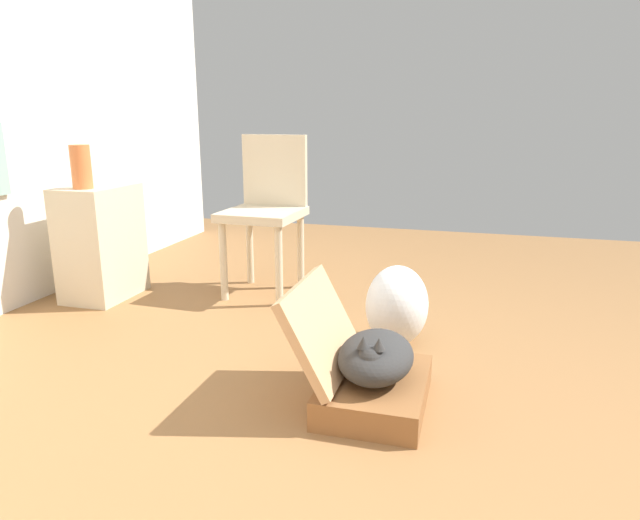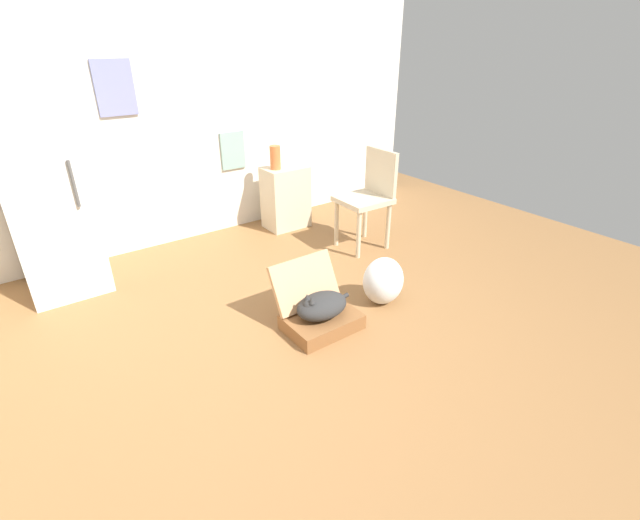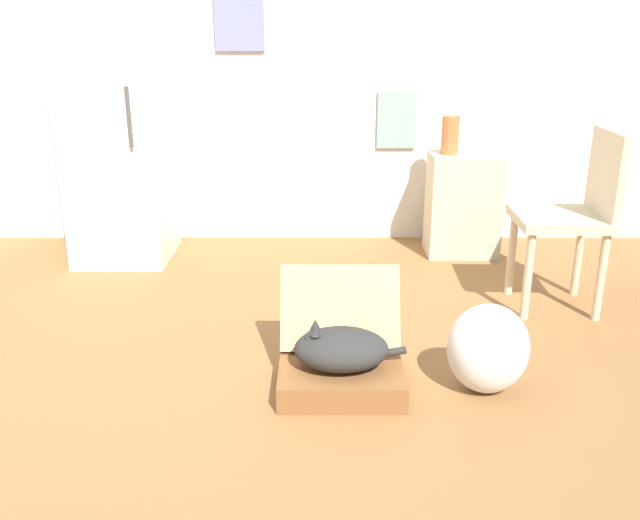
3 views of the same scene
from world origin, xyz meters
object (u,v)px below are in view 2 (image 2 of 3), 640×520
object	(u,v)px
suitcase_base	(322,322)
chair	(369,195)
refrigerator	(43,188)
cat	(321,306)
plastic_bag_white	(383,281)
vase_tall	(275,158)
side_table	(286,197)

from	to	relation	value
suitcase_base	chair	distance (m)	1.62
refrigerator	cat	bearing A→B (deg)	-52.48
cat	refrigerator	bearing A→B (deg)	127.52
cat	plastic_bag_white	distance (m)	0.62
refrigerator	vase_tall	distance (m)	2.12
refrigerator	plastic_bag_white	bearing A→B (deg)	-41.75
cat	suitcase_base	bearing A→B (deg)	-5.06
cat	chair	world-z (taller)	chair
refrigerator	side_table	bearing A→B (deg)	1.29
suitcase_base	side_table	xyz separation A→B (m)	(0.86, 1.83, 0.28)
suitcase_base	side_table	bearing A→B (deg)	64.85
cat	chair	bearing A→B (deg)	36.01
cat	side_table	xyz separation A→B (m)	(0.86, 1.83, 0.14)
chair	suitcase_base	bearing A→B (deg)	-52.17
vase_tall	side_table	bearing A→B (deg)	4.44
side_table	chair	distance (m)	1.02
suitcase_base	side_table	size ratio (longest dim) A/B	0.78
suitcase_base	plastic_bag_white	xyz separation A→B (m)	(0.61, 0.01, 0.14)
plastic_bag_white	refrigerator	xyz separation A→B (m)	(-1.98, 1.77, 0.68)
vase_tall	refrigerator	bearing A→B (deg)	-178.89
vase_tall	chair	xyz separation A→B (m)	(0.51, -0.91, -0.26)
refrigerator	suitcase_base	bearing A→B (deg)	-52.39
suitcase_base	vase_tall	world-z (taller)	vase_tall
chair	vase_tall	bearing A→B (deg)	-149.17
cat	side_table	bearing A→B (deg)	64.72
chair	plastic_bag_white	bearing A→B (deg)	-33.54
refrigerator	chair	size ratio (longest dim) A/B	1.81
cat	side_table	world-z (taller)	side_table
side_table	vase_tall	world-z (taller)	vase_tall
cat	plastic_bag_white	world-z (taller)	plastic_bag_white
cat	vase_tall	xyz separation A→B (m)	(0.75, 1.82, 0.60)
suitcase_base	cat	bearing A→B (deg)	174.94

